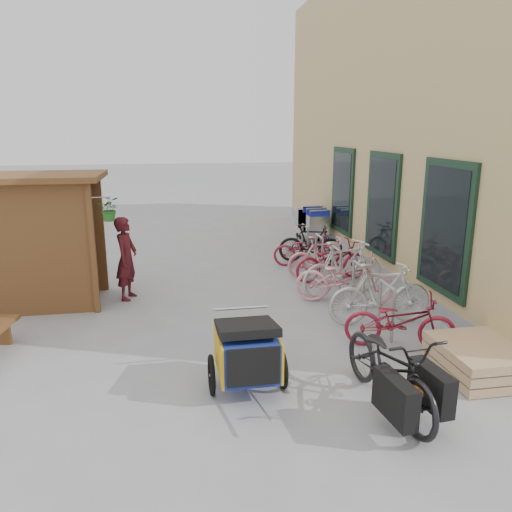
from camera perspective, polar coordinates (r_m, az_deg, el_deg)
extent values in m
plane|color=#99999B|center=(7.63, -1.81, -10.26)|extent=(80.00, 80.00, 0.00)
cube|color=tan|center=(13.59, 24.25, 14.55)|extent=(6.00, 13.00, 7.00)
cube|color=#99999B|center=(12.60, 11.56, 0.21)|extent=(0.18, 13.00, 0.30)
cube|color=black|center=(8.73, 20.81, 3.03)|extent=(0.06, 1.50, 2.20)
cube|color=black|center=(8.72, 20.63, 3.02)|extent=(0.02, 1.25, 1.95)
cube|color=black|center=(10.92, 14.23, 5.66)|extent=(0.06, 1.50, 2.20)
cube|color=black|center=(10.91, 14.08, 5.66)|extent=(0.02, 1.25, 1.95)
cube|color=black|center=(13.22, 9.86, 7.35)|extent=(0.06, 1.50, 2.20)
cube|color=black|center=(13.21, 9.74, 7.35)|extent=(0.02, 1.25, 1.95)
cube|color=brown|center=(9.05, -18.15, 0.71)|extent=(0.09, 0.09, 2.30)
cube|color=brown|center=(10.70, -26.76, 1.91)|extent=(0.09, 0.09, 2.30)
cube|color=brown|center=(10.31, -17.17, 2.40)|extent=(0.09, 0.09, 2.30)
cube|color=brown|center=(9.26, -23.63, 0.50)|extent=(1.80, 0.05, 2.30)
cube|color=brown|center=(10.44, -22.09, 2.12)|extent=(1.80, 0.05, 2.30)
cube|color=brown|center=(9.67, -23.51, 8.30)|extent=(2.15, 1.65, 0.10)
cube|color=brown|center=(9.95, -23.79, -0.09)|extent=(1.30, 1.15, 0.04)
cube|color=brown|center=(9.83, -24.15, 3.29)|extent=(1.30, 1.15, 0.04)
cylinder|color=#A5A8AD|center=(8.87, -17.45, 6.42)|extent=(0.36, 0.02, 0.02)
imported|color=#266222|center=(8.88, -16.39, 5.20)|extent=(0.38, 0.33, 0.42)
cylinder|color=#A5A8AD|center=(7.87, 15.37, -6.68)|extent=(0.05, 0.05, 0.84)
cylinder|color=#A5A8AD|center=(8.29, 13.92, -5.49)|extent=(0.05, 0.05, 0.84)
cylinder|color=#A5A8AD|center=(7.95, 14.82, -3.23)|extent=(0.05, 0.50, 0.05)
cylinder|color=#A5A8AD|center=(8.90, 12.14, -4.00)|extent=(0.05, 0.05, 0.84)
cylinder|color=#A5A8AD|center=(9.34, 11.01, -3.05)|extent=(0.05, 0.05, 0.84)
cylinder|color=#A5A8AD|center=(9.00, 11.70, -0.97)|extent=(0.05, 0.50, 0.05)
cylinder|color=#A5A8AD|center=(9.97, 9.61, -1.87)|extent=(0.05, 0.05, 0.84)
cylinder|color=#A5A8AD|center=(10.43, 8.71, -1.11)|extent=(0.05, 0.05, 0.84)
cylinder|color=#A5A8AD|center=(10.09, 9.24, 0.81)|extent=(0.05, 0.50, 0.05)
cylinder|color=#A5A8AD|center=(11.07, 7.57, -0.15)|extent=(0.05, 0.05, 0.84)
cylinder|color=#A5A8AD|center=(11.53, 6.84, 0.47)|extent=(0.05, 0.05, 0.84)
cylinder|color=#A5A8AD|center=(11.20, 7.27, 2.24)|extent=(0.05, 0.50, 0.05)
cylinder|color=#A5A8AD|center=(12.18, 5.91, 1.25)|extent=(0.05, 0.05, 0.84)
cylinder|color=#A5A8AD|center=(12.65, 5.31, 1.76)|extent=(0.05, 0.05, 0.84)
cylinder|color=#A5A8AD|center=(12.33, 5.65, 3.41)|extent=(0.05, 0.50, 0.05)
cube|color=tan|center=(7.43, 24.00, -11.72)|extent=(1.00, 1.20, 0.12)
cube|color=tan|center=(7.37, 24.11, -10.74)|extent=(1.00, 1.20, 0.12)
cube|color=tan|center=(7.31, 24.22, -9.74)|extent=(1.00, 1.20, 0.12)
cube|color=silver|center=(14.00, 6.75, 3.75)|extent=(0.56, 0.86, 0.53)
cube|color=#18269E|center=(13.53, 7.32, 4.88)|extent=(0.56, 0.04, 0.18)
cylinder|color=silver|center=(13.49, 7.36, 5.16)|extent=(0.59, 0.04, 0.04)
cylinder|color=black|center=(13.72, 6.21, 1.20)|extent=(0.04, 0.12, 0.12)
cube|color=silver|center=(14.34, 6.35, 4.01)|extent=(0.56, 0.86, 0.53)
cube|color=#18269E|center=(13.87, 6.89, 5.12)|extent=(0.56, 0.04, 0.18)
cylinder|color=silver|center=(13.83, 6.93, 5.39)|extent=(0.59, 0.04, 0.04)
cylinder|color=black|center=(14.05, 5.81, 1.53)|extent=(0.04, 0.12, 0.12)
cube|color=silver|center=(14.67, 5.97, 4.26)|extent=(0.56, 0.86, 0.53)
cube|color=#18269E|center=(14.20, 6.48, 5.36)|extent=(0.56, 0.04, 0.18)
cylinder|color=silver|center=(14.16, 6.52, 5.62)|extent=(0.59, 0.04, 0.04)
cylinder|color=black|center=(14.39, 5.44, 1.84)|extent=(0.04, 0.12, 0.12)
cube|color=#1B2A99|center=(6.27, -1.02, -10.96)|extent=(0.67, 0.88, 0.51)
cube|color=gold|center=(6.23, -4.27, -11.17)|extent=(0.04, 0.87, 0.51)
cube|color=gold|center=(6.33, 2.18, -10.71)|extent=(0.04, 0.87, 0.51)
cube|color=black|center=(5.85, -0.28, -12.57)|extent=(0.62, 0.04, 0.47)
cube|color=black|center=(6.19, -1.11, -8.17)|extent=(0.73, 0.84, 0.25)
torus|color=black|center=(6.34, -5.10, -13.39)|extent=(0.06, 0.51, 0.51)
torus|color=black|center=(6.46, 3.00, -12.77)|extent=(0.06, 0.51, 0.51)
cylinder|color=#B7B7BC|center=(5.75, 0.24, -16.50)|extent=(0.04, 0.74, 0.03)
cylinder|color=#B7B7BC|center=(6.55, -1.71, -5.98)|extent=(0.70, 0.04, 0.03)
imported|color=black|center=(6.11, 15.01, -12.09)|extent=(0.87, 2.00, 1.02)
cube|color=black|center=(5.61, 15.61, -15.38)|extent=(0.25, 0.67, 0.45)
cube|color=black|center=(5.93, 19.37, -13.94)|extent=(0.25, 0.67, 0.45)
cube|color=#CA5A13|center=(5.74, 17.59, -14.21)|extent=(0.14, 0.19, 0.12)
imported|color=maroon|center=(9.73, -14.59, -0.27)|extent=(0.53, 0.66, 1.59)
imported|color=maroon|center=(7.71, 16.14, -7.18)|extent=(1.70, 1.07, 0.84)
imported|color=silver|center=(8.51, 14.01, -4.21)|extent=(1.77, 0.53, 1.06)
imported|color=pink|center=(9.41, 10.07, -2.53)|extent=(1.92, 1.18, 0.95)
imported|color=silver|center=(9.79, 9.94, -1.36)|extent=(1.92, 1.02, 1.11)
imported|color=maroon|center=(10.73, 8.66, -0.55)|extent=(1.75, 0.86, 0.88)
imported|color=pink|center=(10.85, 7.71, -0.17)|extent=(1.60, 0.55, 0.94)
imported|color=maroon|center=(11.76, 5.79, 0.70)|extent=(1.63, 0.92, 0.81)
imported|color=black|center=(12.17, 6.28, 1.45)|extent=(1.61, 0.81, 0.93)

